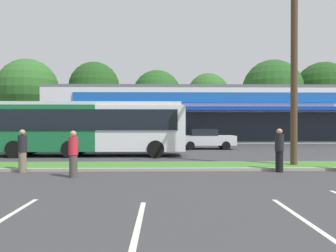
{
  "coord_description": "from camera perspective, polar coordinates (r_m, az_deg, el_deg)",
  "views": [
    {
      "loc": [
        -1.6,
        -0.54,
        1.98
      ],
      "look_at": [
        -1.25,
        18.1,
        1.82
      ],
      "focal_mm": 34.36,
      "sensor_mm": 36.0,
      "label": 1
    }
  ],
  "objects": [
    {
      "name": "car_1",
      "position": [
        24.91,
        6.76,
        -2.27
      ],
      "size": [
        4.29,
        1.94,
        1.54
      ],
      "color": "silver",
      "rests_on": "ground_plane"
    },
    {
      "name": "tree_mid_left",
      "position": [
        46.76,
        -1.97,
        5.59
      ],
      "size": [
        7.05,
        7.05,
        9.68
      ],
      "color": "#473323",
      "rests_on": "ground_plane"
    },
    {
      "name": "tree_left",
      "position": [
        44.14,
        -12.92,
        6.74
      ],
      "size": [
        6.65,
        6.65,
        10.14
      ],
      "color": "#473323",
      "rests_on": "ground_plane"
    },
    {
      "name": "curb_lip",
      "position": [
        13.55,
        5.76,
        -7.67
      ],
      "size": [
        56.0,
        0.24,
        0.12
      ],
      "primitive_type": "cube",
      "color": "#99968C",
      "rests_on": "ground_plane"
    },
    {
      "name": "tree_far_left",
      "position": [
        47.18,
        -23.58,
        6.08
      ],
      "size": [
        7.93,
        7.93,
        10.59
      ],
      "color": "#473323",
      "rests_on": "ground_plane"
    },
    {
      "name": "pedestrian_far",
      "position": [
        14.19,
        -24.41,
        -4.05
      ],
      "size": [
        0.35,
        0.35,
        1.73
      ],
      "rotation": [
        0.0,
        0.0,
        2.45
      ],
      "color": "#726651",
      "rests_on": "ground_plane"
    },
    {
      "name": "utility_pole",
      "position": [
        15.95,
        21.04,
        14.53
      ],
      "size": [
        3.03,
        2.4,
        11.02
      ],
      "color": "#4C3826",
      "rests_on": "ground_plane"
    },
    {
      "name": "grass_median",
      "position": [
        14.75,
        5.19,
        -7.0
      ],
      "size": [
        56.0,
        2.2,
        0.12
      ],
      "primitive_type": "cube",
      "color": "#427A2D",
      "rests_on": "ground_plane"
    },
    {
      "name": "pedestrian_mid",
      "position": [
        13.83,
        19.15,
        -4.08
      ],
      "size": [
        0.36,
        0.36,
        1.77
      ],
      "rotation": [
        0.0,
        0.0,
        4.45
      ],
      "color": "black",
      "rests_on": "ground_plane"
    },
    {
      "name": "parking_stripe_1",
      "position": [
        5.97,
        -5.78,
        -18.87
      ],
      "size": [
        0.12,
        4.8,
        0.01
      ],
      "primitive_type": "cube",
      "color": "silver",
      "rests_on": "ground_plane"
    },
    {
      "name": "parking_stripe_2",
      "position": [
        6.81,
        25.31,
        -16.43
      ],
      "size": [
        0.12,
        4.8,
        0.01
      ],
      "primitive_type": "cube",
      "color": "silver",
      "rests_on": "ground_plane"
    },
    {
      "name": "tree_mid",
      "position": [
        45.24,
        7.14,
        5.63
      ],
      "size": [
        5.79,
        5.79,
        8.95
      ],
      "color": "#473323",
      "rests_on": "ground_plane"
    },
    {
      "name": "pedestrian_near_bench",
      "position": [
        12.28,
        -16.45,
        -4.78
      ],
      "size": [
        0.34,
        0.34,
        1.71
      ],
      "rotation": [
        0.0,
        0.0,
        1.06
      ],
      "color": "#47423D",
      "rests_on": "ground_plane"
    },
    {
      "name": "storefront_building",
      "position": [
        37.32,
        5.36,
        1.84
      ],
      "size": [
        31.54,
        14.43,
        5.72
      ],
      "color": "silver",
      "rests_on": "ground_plane"
    },
    {
      "name": "city_bus",
      "position": [
        20.11,
        -13.68,
        -0.15
      ],
      "size": [
        11.56,
        2.7,
        3.25
      ],
      "rotation": [
        0.0,
        0.0,
        0.0
      ],
      "color": "#196638",
      "rests_on": "ground_plane"
    },
    {
      "name": "tree_mid_right",
      "position": [
        45.39,
        18.04,
        6.15
      ],
      "size": [
        7.94,
        7.94,
        10.46
      ],
      "color": "#473323",
      "rests_on": "ground_plane"
    },
    {
      "name": "tree_right",
      "position": [
        52.02,
        25.79,
        5.84
      ],
      "size": [
        7.96,
        7.96,
        10.86
      ],
      "color": "#473323",
      "rests_on": "ground_plane"
    }
  ]
}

